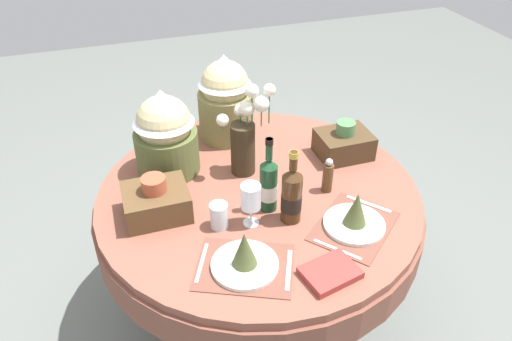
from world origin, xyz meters
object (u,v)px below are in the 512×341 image
(pepper_mill, at_px, (328,176))
(wine_glass_left, at_px, (251,197))
(place_setting_left, at_px, (245,258))
(place_setting_right, at_px, (355,217))
(gift_tub_back_left, at_px, (165,130))
(flower_vase, at_px, (245,135))
(book_on_table, at_px, (330,273))
(wine_bottle_left, at_px, (269,184))
(gift_tub_back_centre, at_px, (225,95))
(dining_table, at_px, (258,213))
(woven_basket_side_right, at_px, (344,143))
(woven_basket_side_left, at_px, (156,201))
(wine_bottle_centre, at_px, (292,195))
(tumbler_near_right, at_px, (219,216))

(pepper_mill, bearing_deg, wine_glass_left, -165.02)
(place_setting_left, relative_size, place_setting_right, 0.98)
(pepper_mill, bearing_deg, gift_tub_back_left, 149.16)
(flower_vase, relative_size, pepper_mill, 2.62)
(place_setting_left, xyz_separation_m, book_on_table, (0.27, -0.13, -0.03))
(wine_bottle_left, xyz_separation_m, wine_glass_left, (-0.10, -0.07, 0.01))
(gift_tub_back_centre, bearing_deg, pepper_mill, -63.38)
(dining_table, relative_size, book_on_table, 7.42)
(pepper_mill, bearing_deg, gift_tub_back_centre, 116.62)
(place_setting_left, height_order, place_setting_right, same)
(place_setting_left, relative_size, gift_tub_back_centre, 0.97)
(place_setting_left, xyz_separation_m, woven_basket_side_right, (0.65, 0.54, 0.02))
(pepper_mill, xyz_separation_m, book_on_table, (-0.19, -0.44, -0.06))
(flower_vase, distance_m, wine_bottle_left, 0.28)
(place_setting_left, xyz_separation_m, woven_basket_side_left, (-0.25, 0.39, 0.02))
(pepper_mill, relative_size, gift_tub_back_centre, 0.38)
(dining_table, distance_m, place_setting_right, 0.47)
(dining_table, distance_m, gift_tub_back_centre, 0.59)
(wine_bottle_centre, distance_m, wine_glass_left, 0.16)
(place_setting_right, xyz_separation_m, book_on_table, (-0.20, -0.20, -0.03))
(dining_table, xyz_separation_m, gift_tub_back_centre, (-0.01, 0.48, 0.36))
(place_setting_right, height_order, woven_basket_side_left, woven_basket_side_left)
(book_on_table, bearing_deg, wine_glass_left, 104.92)
(place_setting_right, xyz_separation_m, wine_glass_left, (-0.37, 0.14, 0.08))
(tumbler_near_right, bearing_deg, woven_basket_side_left, 145.39)
(woven_basket_side_right, bearing_deg, place_setting_left, -140.27)
(place_setting_right, relative_size, wine_bottle_left, 1.30)
(gift_tub_back_centre, bearing_deg, woven_basket_side_left, -130.62)
(place_setting_left, xyz_separation_m, flower_vase, (0.18, 0.56, 0.14))
(place_setting_left, xyz_separation_m, gift_tub_back_centre, (0.18, 0.88, 0.18))
(tumbler_near_right, height_order, gift_tub_back_centre, gift_tub_back_centre)
(place_setting_right, distance_m, gift_tub_back_centre, 0.88)
(wine_bottle_centre, distance_m, book_on_table, 0.34)
(place_setting_right, xyz_separation_m, gift_tub_back_left, (-0.61, 0.61, 0.16))
(wine_bottle_left, distance_m, gift_tub_back_left, 0.53)
(wine_bottle_left, bearing_deg, book_on_table, -79.06)
(gift_tub_back_centre, relative_size, woven_basket_side_left, 1.70)
(dining_table, xyz_separation_m, book_on_table, (0.08, -0.54, 0.14))
(wine_bottle_left, height_order, gift_tub_back_left, gift_tub_back_left)
(place_setting_right, bearing_deg, place_setting_left, -171.33)
(tumbler_near_right, bearing_deg, pepper_mill, 8.88)
(place_setting_right, relative_size, wine_bottle_centre, 1.35)
(wine_glass_left, height_order, woven_basket_side_right, wine_glass_left)
(gift_tub_back_centre, bearing_deg, place_setting_right, -70.49)
(book_on_table, bearing_deg, place_setting_right, 33.25)
(flower_vase, height_order, wine_glass_left, flower_vase)
(wine_bottle_left, height_order, tumbler_near_right, wine_bottle_left)
(place_setting_left, distance_m, wine_bottle_left, 0.35)
(dining_table, height_order, tumbler_near_right, tumbler_near_right)
(flower_vase, relative_size, tumbler_near_right, 4.01)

